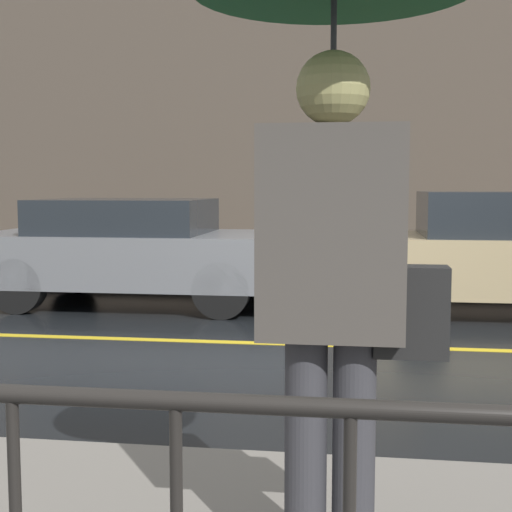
% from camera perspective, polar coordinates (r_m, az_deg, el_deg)
% --- Properties ---
extents(ground_plane, '(80.00, 80.00, 0.00)m').
position_cam_1_polar(ground_plane, '(6.84, 6.61, -7.14)').
color(ground_plane, black).
extents(sidewalk_far, '(28.00, 1.89, 0.13)m').
position_cam_1_polar(sidewalk_far, '(10.81, 7.20, -2.11)').
color(sidewalk_far, slate).
rests_on(sidewalk_far, ground_plane).
extents(lane_marking, '(25.20, 0.12, 0.01)m').
position_cam_1_polar(lane_marking, '(6.84, 6.61, -7.11)').
color(lane_marking, gold).
rests_on(lane_marking, ground_plane).
extents(building_storefront, '(28.00, 0.30, 4.90)m').
position_cam_1_polar(building_storefront, '(11.85, 7.43, 10.13)').
color(building_storefront, '#4C4238').
rests_on(building_storefront, ground_plane).
extents(pedestrian, '(0.92, 0.92, 2.20)m').
position_cam_1_polar(pedestrian, '(2.37, 6.34, 11.44)').
color(pedestrian, '#333338').
rests_on(pedestrian, sidewalk_near).
extents(car_grey, '(3.96, 1.86, 1.34)m').
position_cam_1_polar(car_grey, '(9.18, -9.58, 0.52)').
color(car_grey, slate).
rests_on(car_grey, ground_plane).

